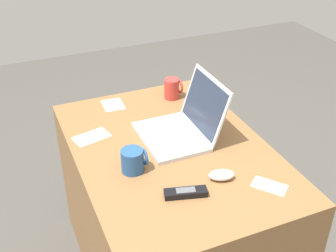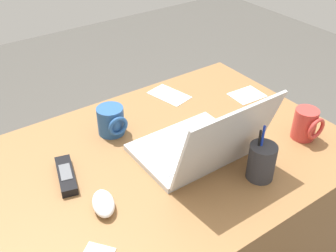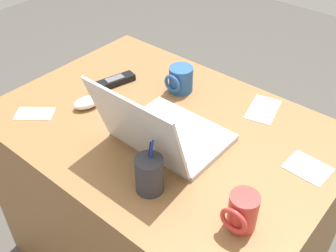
{
  "view_description": "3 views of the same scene",
  "coord_description": "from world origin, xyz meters",
  "px_view_note": "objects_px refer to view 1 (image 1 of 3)",
  "views": [
    {
      "loc": [
        1.37,
        -0.6,
        1.78
      ],
      "look_at": [
        -0.01,
        -0.01,
        0.85
      ],
      "focal_mm": 46.65,
      "sensor_mm": 36.0,
      "label": 1
    },
    {
      "loc": [
        0.55,
        0.78,
        1.51
      ],
      "look_at": [
        -0.02,
        -0.03,
        0.83
      ],
      "focal_mm": 42.62,
      "sensor_mm": 36.0,
      "label": 2
    },
    {
      "loc": [
        -0.67,
        0.78,
        1.56
      ],
      "look_at": [
        -0.05,
        0.04,
        0.79
      ],
      "focal_mm": 43.12,
      "sensor_mm": 36.0,
      "label": 3
    }
  ],
  "objects_px": {
    "laptop": "(182,126)",
    "coffee_mug_tall": "(172,88)",
    "coffee_mug_white": "(133,160)",
    "computer_mouse": "(222,175)",
    "cordless_phone": "(186,193)",
    "pen_holder": "(205,109)"
  },
  "relations": [
    {
      "from": "coffee_mug_white",
      "to": "pen_holder",
      "type": "height_order",
      "value": "pen_holder"
    },
    {
      "from": "laptop",
      "to": "computer_mouse",
      "type": "bearing_deg",
      "value": 2.24
    },
    {
      "from": "coffee_mug_white",
      "to": "coffee_mug_tall",
      "type": "relative_size",
      "value": 0.96
    },
    {
      "from": "pen_holder",
      "to": "coffee_mug_tall",
      "type": "bearing_deg",
      "value": -168.36
    },
    {
      "from": "pen_holder",
      "to": "cordless_phone",
      "type": "bearing_deg",
      "value": -34.17
    },
    {
      "from": "computer_mouse",
      "to": "pen_holder",
      "type": "xyz_separation_m",
      "value": [
        -0.42,
        0.14,
        0.04
      ]
    },
    {
      "from": "coffee_mug_tall",
      "to": "cordless_phone",
      "type": "xyz_separation_m",
      "value": [
        0.7,
        -0.25,
        -0.04
      ]
    },
    {
      "from": "laptop",
      "to": "coffee_mug_tall",
      "type": "xyz_separation_m",
      "value": [
        -0.34,
        0.1,
        -0.0
      ]
    },
    {
      "from": "cordless_phone",
      "to": "pen_holder",
      "type": "bearing_deg",
      "value": 145.83
    },
    {
      "from": "laptop",
      "to": "coffee_mug_tall",
      "type": "distance_m",
      "value": 0.36
    },
    {
      "from": "cordless_phone",
      "to": "pen_holder",
      "type": "xyz_separation_m",
      "value": [
        -0.45,
        0.31,
        0.04
      ]
    },
    {
      "from": "computer_mouse",
      "to": "coffee_mug_white",
      "type": "relative_size",
      "value": 0.99
    },
    {
      "from": "coffee_mug_white",
      "to": "coffee_mug_tall",
      "type": "xyz_separation_m",
      "value": [
        -0.49,
        0.38,
        0.0
      ]
    },
    {
      "from": "laptop",
      "to": "coffee_mug_white",
      "type": "xyz_separation_m",
      "value": [
        0.15,
        -0.27,
        -0.01
      ]
    },
    {
      "from": "coffee_mug_white",
      "to": "coffee_mug_tall",
      "type": "height_order",
      "value": "coffee_mug_tall"
    },
    {
      "from": "coffee_mug_white",
      "to": "pen_holder",
      "type": "distance_m",
      "value": 0.49
    },
    {
      "from": "laptop",
      "to": "cordless_phone",
      "type": "bearing_deg",
      "value": -22.56
    },
    {
      "from": "computer_mouse",
      "to": "cordless_phone",
      "type": "distance_m",
      "value": 0.17
    },
    {
      "from": "laptop",
      "to": "coffee_mug_tall",
      "type": "relative_size",
      "value": 3.2
    },
    {
      "from": "coffee_mug_tall",
      "to": "cordless_phone",
      "type": "height_order",
      "value": "coffee_mug_tall"
    },
    {
      "from": "laptop",
      "to": "coffee_mug_white",
      "type": "distance_m",
      "value": 0.31
    },
    {
      "from": "laptop",
      "to": "computer_mouse",
      "type": "relative_size",
      "value": 3.34
    }
  ]
}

